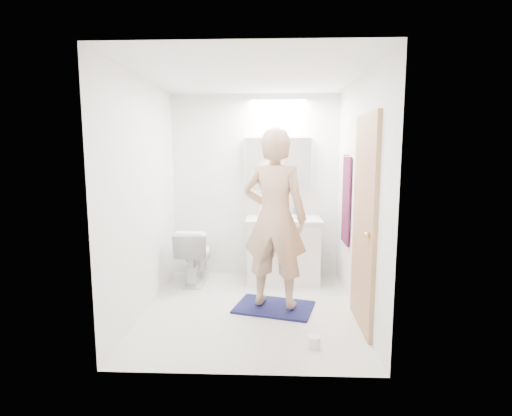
{
  "coord_description": "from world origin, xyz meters",
  "views": [
    {
      "loc": [
        0.22,
        -4.0,
        1.66
      ],
      "look_at": [
        0.05,
        0.25,
        1.05
      ],
      "focal_mm": 27.76,
      "sensor_mm": 36.0,
      "label": 1
    }
  ],
  "objects_px": {
    "soap_bottle_b": "(271,209)",
    "toilet_paper_roll": "(314,342)",
    "toilet": "(195,255)",
    "medicine_cabinet": "(278,164)",
    "vanity_cabinet": "(283,251)",
    "person": "(275,219)",
    "soap_bottle_a": "(262,207)",
    "toothbrush_cup": "(297,212)"
  },
  "relations": [
    {
      "from": "soap_bottle_b",
      "to": "toilet_paper_roll",
      "type": "relative_size",
      "value": 1.6
    },
    {
      "from": "vanity_cabinet",
      "to": "toilet_paper_roll",
      "type": "relative_size",
      "value": 8.18
    },
    {
      "from": "person",
      "to": "toothbrush_cup",
      "type": "bearing_deg",
      "value": -90.76
    },
    {
      "from": "medicine_cabinet",
      "to": "toilet_paper_roll",
      "type": "bearing_deg",
      "value": -81.82
    },
    {
      "from": "toilet",
      "to": "toothbrush_cup",
      "type": "relative_size",
      "value": 6.37
    },
    {
      "from": "person",
      "to": "soap_bottle_b",
      "type": "bearing_deg",
      "value": -73.52
    },
    {
      "from": "medicine_cabinet",
      "to": "toilet",
      "type": "relative_size",
      "value": 1.24
    },
    {
      "from": "vanity_cabinet",
      "to": "toilet",
      "type": "height_order",
      "value": "vanity_cabinet"
    },
    {
      "from": "medicine_cabinet",
      "to": "person",
      "type": "xyz_separation_m",
      "value": [
        -0.05,
        -1.15,
        -0.53
      ]
    },
    {
      "from": "medicine_cabinet",
      "to": "person",
      "type": "distance_m",
      "value": 1.26
    },
    {
      "from": "vanity_cabinet",
      "to": "soap_bottle_a",
      "type": "bearing_deg",
      "value": 151.92
    },
    {
      "from": "toilet",
      "to": "person",
      "type": "height_order",
      "value": "person"
    },
    {
      "from": "toilet",
      "to": "toilet_paper_roll",
      "type": "relative_size",
      "value": 6.46
    },
    {
      "from": "soap_bottle_a",
      "to": "toilet_paper_roll",
      "type": "bearing_deg",
      "value": -75.58
    },
    {
      "from": "soap_bottle_b",
      "to": "toilet",
      "type": "bearing_deg",
      "value": -163.0
    },
    {
      "from": "vanity_cabinet",
      "to": "toilet",
      "type": "bearing_deg",
      "value": -174.14
    },
    {
      "from": "medicine_cabinet",
      "to": "soap_bottle_b",
      "type": "height_order",
      "value": "medicine_cabinet"
    },
    {
      "from": "toilet",
      "to": "toothbrush_cup",
      "type": "height_order",
      "value": "toothbrush_cup"
    },
    {
      "from": "medicine_cabinet",
      "to": "toilet_paper_roll",
      "type": "xyz_separation_m",
      "value": [
        0.29,
        -1.99,
        -1.45
      ]
    },
    {
      "from": "medicine_cabinet",
      "to": "toilet",
      "type": "distance_m",
      "value": 1.59
    },
    {
      "from": "soap_bottle_a",
      "to": "toothbrush_cup",
      "type": "height_order",
      "value": "soap_bottle_a"
    },
    {
      "from": "toilet",
      "to": "soap_bottle_b",
      "type": "relative_size",
      "value": 4.04
    },
    {
      "from": "vanity_cabinet",
      "to": "medicine_cabinet",
      "type": "bearing_deg",
      "value": 108.79
    },
    {
      "from": "soap_bottle_a",
      "to": "toothbrush_cup",
      "type": "bearing_deg",
      "value": 1.24
    },
    {
      "from": "vanity_cabinet",
      "to": "soap_bottle_b",
      "type": "bearing_deg",
      "value": 130.79
    },
    {
      "from": "vanity_cabinet",
      "to": "person",
      "type": "distance_m",
      "value": 1.11
    },
    {
      "from": "vanity_cabinet",
      "to": "soap_bottle_a",
      "type": "relative_size",
      "value": 3.91
    },
    {
      "from": "toilet",
      "to": "toilet_paper_roll",
      "type": "height_order",
      "value": "toilet"
    },
    {
      "from": "soap_bottle_a",
      "to": "toothbrush_cup",
      "type": "relative_size",
      "value": 2.06
    },
    {
      "from": "medicine_cabinet",
      "to": "soap_bottle_b",
      "type": "distance_m",
      "value": 0.6
    },
    {
      "from": "toilet",
      "to": "toilet_paper_roll",
      "type": "xyz_separation_m",
      "value": [
        1.33,
        -1.66,
        -0.31
      ]
    },
    {
      "from": "soap_bottle_b",
      "to": "toilet_paper_roll",
      "type": "height_order",
      "value": "soap_bottle_b"
    },
    {
      "from": "person",
      "to": "toothbrush_cup",
      "type": "height_order",
      "value": "person"
    },
    {
      "from": "vanity_cabinet",
      "to": "toilet_paper_roll",
      "type": "distance_m",
      "value": 1.82
    },
    {
      "from": "person",
      "to": "medicine_cabinet",
      "type": "bearing_deg",
      "value": -77.76
    },
    {
      "from": "medicine_cabinet",
      "to": "toothbrush_cup",
      "type": "distance_m",
      "value": 0.68
    },
    {
      "from": "medicine_cabinet",
      "to": "toothbrush_cup",
      "type": "bearing_deg",
      "value": -11.15
    },
    {
      "from": "vanity_cabinet",
      "to": "medicine_cabinet",
      "type": "height_order",
      "value": "medicine_cabinet"
    },
    {
      "from": "toilet",
      "to": "soap_bottle_b",
      "type": "distance_m",
      "value": 1.15
    },
    {
      "from": "medicine_cabinet",
      "to": "vanity_cabinet",
      "type": "bearing_deg",
      "value": -71.21
    },
    {
      "from": "toilet",
      "to": "soap_bottle_a",
      "type": "xyz_separation_m",
      "value": [
        0.84,
        0.26,
        0.58
      ]
    },
    {
      "from": "medicine_cabinet",
      "to": "toilet",
      "type": "xyz_separation_m",
      "value": [
        -1.05,
        -0.32,
        -1.14
      ]
    }
  ]
}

